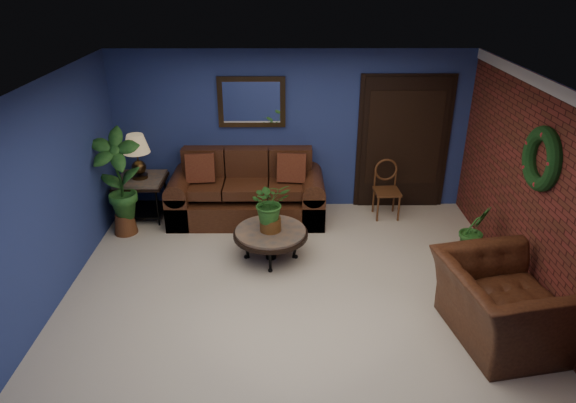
{
  "coord_description": "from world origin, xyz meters",
  "views": [
    {
      "loc": [
        -0.09,
        -5.16,
        3.64
      ],
      "look_at": [
        -0.06,
        0.55,
        0.96
      ],
      "focal_mm": 32.0,
      "sensor_mm": 36.0,
      "label": 1
    }
  ],
  "objects_px": {
    "coffee_table": "(271,234)",
    "end_table": "(141,187)",
    "sofa": "(247,195)",
    "table_lamp": "(137,151)",
    "side_chair": "(386,185)",
    "armchair": "(502,304)"
  },
  "relations": [
    {
      "from": "coffee_table",
      "to": "end_table",
      "type": "distance_m",
      "value": 2.37
    },
    {
      "from": "sofa",
      "to": "table_lamp",
      "type": "distance_m",
      "value": 1.78
    },
    {
      "from": "table_lamp",
      "to": "coffee_table",
      "type": "bearing_deg",
      "value": -31.86
    },
    {
      "from": "side_chair",
      "to": "coffee_table",
      "type": "bearing_deg",
      "value": -146.16
    },
    {
      "from": "sofa",
      "to": "end_table",
      "type": "bearing_deg",
      "value": -178.63
    },
    {
      "from": "table_lamp",
      "to": "side_chair",
      "type": "distance_m",
      "value": 3.82
    },
    {
      "from": "sofa",
      "to": "side_chair",
      "type": "xyz_separation_m",
      "value": [
        2.16,
        0.03,
        0.16
      ]
    },
    {
      "from": "coffee_table",
      "to": "armchair",
      "type": "distance_m",
      "value": 2.93
    },
    {
      "from": "end_table",
      "to": "coffee_table",
      "type": "bearing_deg",
      "value": -31.86
    },
    {
      "from": "coffee_table",
      "to": "end_table",
      "type": "xyz_separation_m",
      "value": [
        -2.01,
        1.25,
        0.14
      ]
    },
    {
      "from": "sofa",
      "to": "side_chair",
      "type": "bearing_deg",
      "value": 0.74
    },
    {
      "from": "coffee_table",
      "to": "side_chair",
      "type": "xyz_separation_m",
      "value": [
        1.76,
        1.31,
        0.14
      ]
    },
    {
      "from": "table_lamp",
      "to": "side_chair",
      "type": "height_order",
      "value": "table_lamp"
    },
    {
      "from": "coffee_table",
      "to": "table_lamp",
      "type": "xyz_separation_m",
      "value": [
        -2.01,
        1.25,
        0.72
      ]
    },
    {
      "from": "table_lamp",
      "to": "end_table",
      "type": "bearing_deg",
      "value": -45.0
    },
    {
      "from": "side_chair",
      "to": "armchair",
      "type": "distance_m",
      "value": 3.01
    },
    {
      "from": "sofa",
      "to": "end_table",
      "type": "height_order",
      "value": "sofa"
    },
    {
      "from": "table_lamp",
      "to": "armchair",
      "type": "distance_m",
      "value": 5.33
    },
    {
      "from": "coffee_table",
      "to": "side_chair",
      "type": "distance_m",
      "value": 2.2
    },
    {
      "from": "sofa",
      "to": "table_lamp",
      "type": "relative_size",
      "value": 3.57
    },
    {
      "from": "sofa",
      "to": "side_chair",
      "type": "distance_m",
      "value": 2.16
    },
    {
      "from": "table_lamp",
      "to": "armchair",
      "type": "bearing_deg",
      "value": -32.77
    }
  ]
}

